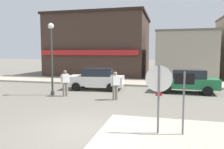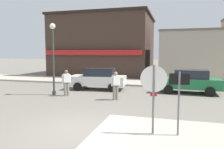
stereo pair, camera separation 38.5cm
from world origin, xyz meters
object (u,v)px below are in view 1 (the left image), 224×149
at_px(lamp_post, 51,48).
at_px(parked_car_second, 187,81).
at_px(one_way_sign, 184,97).
at_px(pedestrian_crossing_far, 65,82).
at_px(stop_sign, 159,90).
at_px(pedestrian_crossing_near, 115,85).
at_px(parked_car_nearest, 96,78).

bearing_deg(lamp_post, parked_car_second, 19.52).
relative_size(one_way_sign, pedestrian_crossing_far, 1.30).
relative_size(one_way_sign, parked_car_second, 0.51).
height_order(parked_car_second, pedestrian_crossing_far, pedestrian_crossing_far).
distance_m(one_way_sign, lamp_post, 9.39).
relative_size(stop_sign, parked_car_second, 0.56).
bearing_deg(one_way_sign, pedestrian_crossing_near, 123.30).
xyz_separation_m(lamp_post, parked_car_nearest, (2.05, 2.68, -2.15)).
xyz_separation_m(parked_car_nearest, pedestrian_crossing_far, (-1.11, -2.81, 0.06)).
xyz_separation_m(stop_sign, lamp_post, (-6.72, 5.53, 1.44)).
bearing_deg(parked_car_second, pedestrian_crossing_far, -157.39).
height_order(parked_car_nearest, pedestrian_crossing_near, pedestrian_crossing_near).
bearing_deg(parked_car_second, one_way_sign, -95.91).
distance_m(parked_car_nearest, pedestrian_crossing_far, 3.02).
bearing_deg(pedestrian_crossing_far, parked_car_nearest, 68.44).
distance_m(one_way_sign, pedestrian_crossing_far, 8.44).
relative_size(lamp_post, parked_car_second, 1.11).
distance_m(one_way_sign, parked_car_second, 8.47).
xyz_separation_m(one_way_sign, parked_car_nearest, (-5.42, 8.14, -0.52)).
bearing_deg(one_way_sign, parked_car_second, 84.09).
bearing_deg(parked_car_nearest, lamp_post, -127.34).
relative_size(parked_car_nearest, pedestrian_crossing_near, 2.56).
distance_m(parked_car_nearest, parked_car_second, 6.30).
bearing_deg(stop_sign, one_way_sign, 5.58).
height_order(parked_car_second, pedestrian_crossing_near, pedestrian_crossing_near).
bearing_deg(lamp_post, pedestrian_crossing_far, -7.64).
bearing_deg(parked_car_second, pedestrian_crossing_near, -140.81).
xyz_separation_m(stop_sign, one_way_sign, (0.75, 0.07, -0.19)).
height_order(stop_sign, pedestrian_crossing_near, stop_sign).
xyz_separation_m(one_way_sign, lamp_post, (-7.47, 5.46, 1.63)).
relative_size(one_way_sign, lamp_post, 0.46).
distance_m(one_way_sign, parked_car_nearest, 9.79).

